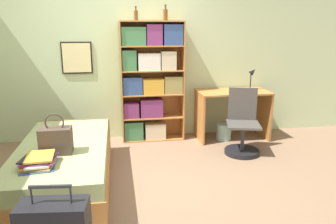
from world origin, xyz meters
TOP-DOWN VIEW (x-y plane):
  - ground_plane at (0.00, 0.00)m, footprint 14.00×14.00m
  - wall_back at (-0.00, 1.64)m, footprint 10.00×0.09m
  - bed at (-0.69, 0.02)m, footprint 0.97×2.05m
  - handbag at (-0.71, -0.25)m, footprint 0.31×0.19m
  - book_stack_on_bed at (-0.82, -0.55)m, footprint 0.34×0.38m
  - bookcase at (0.42, 1.43)m, footprint 0.95×0.31m
  - bottle_green at (0.23, 1.48)m, footprint 0.06×0.06m
  - bottle_brown at (0.67, 1.45)m, footprint 0.06×0.06m
  - desk at (1.70, 1.28)m, footprint 1.10×0.61m
  - desk_lamp at (2.03, 1.36)m, footprint 0.15×0.10m
  - desk_chair at (1.63, 0.65)m, footprint 0.53×0.53m
  - waste_bin at (1.56, 1.22)m, footprint 0.24×0.24m

SIDE VIEW (x-z plane):
  - ground_plane at x=0.00m, z-range 0.00..0.00m
  - waste_bin at x=1.56m, z-range 0.00..0.26m
  - bed at x=-0.69m, z-range 0.00..0.48m
  - desk_chair at x=1.63m, z-range -0.17..0.74m
  - desk at x=1.70m, z-range 0.14..0.91m
  - book_stack_on_bed at x=-0.82m, z-range 0.48..0.58m
  - handbag at x=-0.71m, z-range 0.41..0.83m
  - bookcase at x=0.42m, z-range 0.04..1.86m
  - desk_lamp at x=2.03m, z-range 0.82..1.17m
  - wall_back at x=0.00m, z-range 0.00..2.60m
  - bottle_green at x=0.23m, z-range 1.79..2.00m
  - bottle_brown at x=0.67m, z-range 1.79..2.02m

